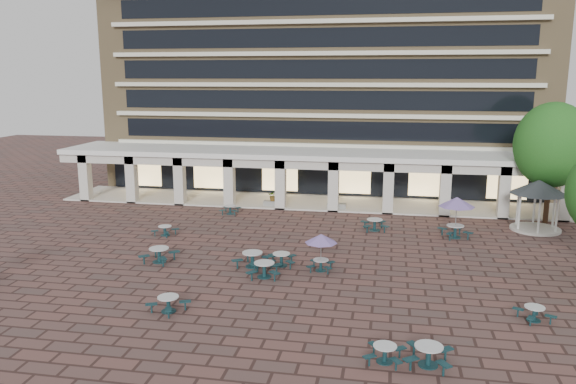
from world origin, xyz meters
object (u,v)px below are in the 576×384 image
(picnic_table_0, at_px, (159,254))
(gazebo, at_px, (538,193))
(picnic_table_2, at_px, (385,352))
(picnic_table_1, at_px, (168,303))
(planter_right, at_px, (337,203))
(planter_left, at_px, (273,200))

(picnic_table_0, relative_size, gazebo, 0.55)
(picnic_table_2, distance_m, gazebo, 22.76)
(picnic_table_1, distance_m, planter_right, 21.77)
(planter_left, bearing_deg, planter_right, 0.00)
(picnic_table_1, bearing_deg, gazebo, 64.48)
(picnic_table_0, relative_size, planter_right, 1.38)
(picnic_table_0, xyz_separation_m, planter_left, (3.56, 14.65, 0.08))
(picnic_table_2, height_order, planter_left, planter_left)
(gazebo, bearing_deg, planter_left, 169.52)
(picnic_table_1, distance_m, picnic_table_2, 10.09)
(picnic_table_1, distance_m, planter_left, 21.05)
(picnic_table_1, bearing_deg, planter_left, 111.73)
(gazebo, height_order, planter_right, gazebo)
(picnic_table_0, distance_m, planter_right, 17.05)
(picnic_table_0, bearing_deg, picnic_table_1, -55.70)
(picnic_table_1, relative_size, planter_left, 1.31)
(picnic_table_1, relative_size, planter_right, 1.31)
(picnic_table_0, height_order, planter_right, planter_right)
(planter_right, bearing_deg, picnic_table_0, -120.81)
(picnic_table_0, bearing_deg, gazebo, 33.86)
(planter_left, bearing_deg, picnic_table_0, -103.67)
(picnic_table_2, height_order, gazebo, gazebo)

